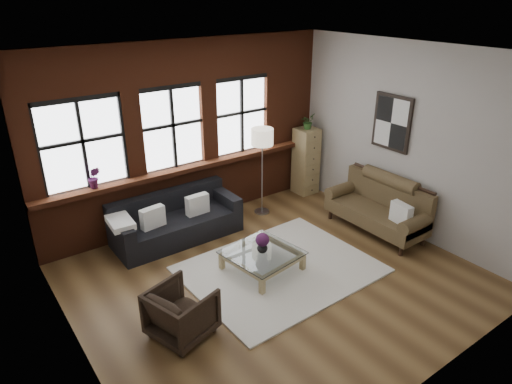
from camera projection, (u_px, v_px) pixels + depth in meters
floor at (274, 278)px, 6.76m from camera, size 5.50×5.50×0.00m
ceiling at (279, 54)px, 5.45m from camera, size 5.50×5.50×0.00m
wall_back at (187, 134)px, 7.95m from camera, size 5.50×0.00×5.50m
wall_front at (442, 261)px, 4.26m from camera, size 5.50×0.00×5.50m
wall_left at (64, 239)px, 4.63m from camera, size 0.00×5.00×5.00m
wall_right at (406, 141)px, 7.58m from camera, size 0.00×5.00×5.00m
brick_backwall at (189, 135)px, 7.90m from camera, size 5.50×0.12×3.20m
sill_ledge at (193, 166)px, 8.07m from camera, size 5.50×0.30×0.08m
window_left at (83, 146)px, 6.89m from camera, size 1.38×0.10×1.50m
window_mid at (173, 129)px, 7.69m from camera, size 1.38×0.10×1.50m
window_right at (241, 116)px, 8.44m from camera, size 1.38×0.10×1.50m
wall_poster at (392, 123)px, 7.68m from camera, size 0.05×0.74×0.94m
shag_rug at (280, 269)px, 6.94m from camera, size 2.78×2.20×0.03m
dark_sofa at (177, 218)px, 7.68m from camera, size 2.14×0.86×0.77m
pillow_a at (153, 217)px, 7.28m from camera, size 0.41×0.19×0.34m
pillow_b at (197, 204)px, 7.71m from camera, size 0.40×0.15×0.34m
vintage_settee at (376, 206)px, 7.86m from camera, size 0.82×1.85×0.98m
pillow_settee at (401, 213)px, 7.35m from camera, size 0.19×0.40×0.34m
armchair at (182, 312)px, 5.54m from camera, size 0.88×0.87×0.65m
coffee_table at (262, 261)px, 6.88m from camera, size 1.11×1.11×0.33m
vase at (262, 247)px, 6.78m from camera, size 0.21×0.21×0.17m
flowers at (262, 240)px, 6.72m from camera, size 0.21×0.21×0.21m
drawer_chest at (306, 161)px, 9.33m from camera, size 0.42×0.42×1.37m
potted_plant_top at (308, 121)px, 8.99m from camera, size 0.34×0.32×0.30m
floor_lamp at (262, 168)px, 8.36m from camera, size 0.40×0.40×1.80m
sill_plant at (94, 177)px, 7.02m from camera, size 0.24×0.22×0.35m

